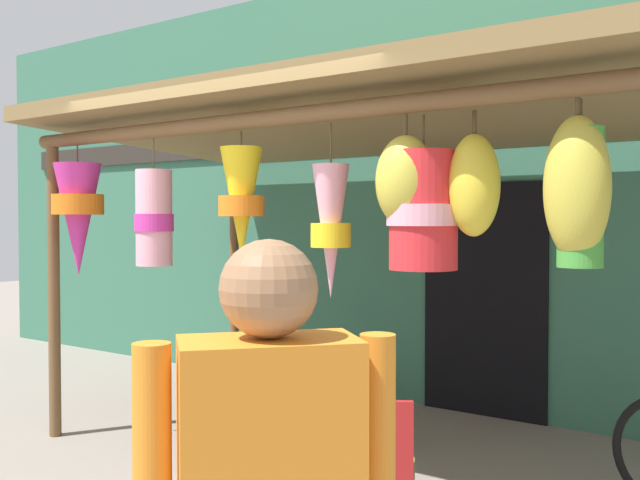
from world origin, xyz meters
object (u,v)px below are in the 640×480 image
Objects in this scene: display_table at (281,361)px; folding_chair at (369,465)px; flower_heap_on_table at (293,344)px; wicker_basket_by_table at (373,480)px.

folding_chair is at bearing -39.60° from display_table.
wicker_basket_by_table is (1.11, -0.67, -0.60)m from flower_heap_on_table.
display_table reaches higher than wicker_basket_by_table.
flower_heap_on_table is 2.04m from folding_chair.
display_table is 2.03m from folding_chair.
folding_chair is 0.88m from wicker_basket_by_table.
folding_chair is (1.57, -1.30, -0.11)m from display_table.
folding_chair is 1.71× the size of wicker_basket_by_table.
wicker_basket_by_table is (-0.39, 0.70, -0.37)m from folding_chair.
wicker_basket_by_table is at bearing 119.36° from folding_chair.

